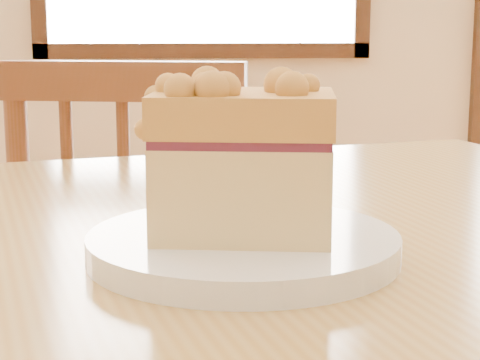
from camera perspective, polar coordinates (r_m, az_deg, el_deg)
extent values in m
cube|color=#331D0E|center=(4.40, -2.55, 8.88)|extent=(1.76, 0.06, 0.08)
cube|color=#A78341|center=(0.70, -7.50, -4.91)|extent=(1.25, 0.98, 0.04)
cube|color=#5F2F1A|center=(1.45, -5.91, -9.11)|extent=(0.46, 0.46, 0.04)
cylinder|color=#5F2F1A|center=(1.20, -0.50, -2.67)|extent=(0.03, 0.03, 0.43)
cylinder|color=#5F2F1A|center=(1.28, -14.86, -2.19)|extent=(0.03, 0.03, 0.43)
cube|color=#5F2F1A|center=(1.20, -8.16, 6.76)|extent=(0.36, 0.11, 0.06)
cylinder|color=#5F2F1A|center=(1.21, -4.02, -3.00)|extent=(0.02, 0.02, 0.37)
cylinder|color=#5F2F1A|center=(1.23, -7.90, -2.87)|extent=(0.02, 0.02, 0.37)
cylinder|color=#5F2F1A|center=(1.25, -11.64, -2.73)|extent=(0.02, 0.02, 0.37)
cylinder|color=white|center=(0.60, 0.22, -4.54)|extent=(0.23, 0.23, 0.02)
cylinder|color=white|center=(0.60, 0.22, -5.02)|extent=(0.15, 0.15, 0.01)
cube|color=#D3BB77|center=(0.59, 0.22, -0.55)|extent=(0.14, 0.11, 0.07)
cube|color=#501729|center=(0.58, 0.23, 2.96)|extent=(0.13, 0.11, 0.01)
cube|color=gold|center=(0.58, 0.23, 4.66)|extent=(0.14, 0.11, 0.03)
sphere|color=gold|center=(0.57, 2.71, 6.33)|extent=(0.02, 0.02, 0.02)
sphere|color=gold|center=(0.60, 3.51, 6.41)|extent=(0.01, 0.01, 0.01)
sphere|color=gold|center=(0.62, -3.06, 6.74)|extent=(0.02, 0.02, 0.02)
sphere|color=gold|center=(0.60, 4.24, 6.53)|extent=(0.02, 0.02, 0.02)
sphere|color=gold|center=(0.61, 0.60, 6.55)|extent=(0.01, 0.01, 0.01)
sphere|color=gold|center=(0.58, 2.17, 6.35)|extent=(0.01, 0.01, 0.01)
sphere|color=gold|center=(0.58, -4.56, 6.29)|extent=(0.02, 0.02, 0.02)
sphere|color=gold|center=(0.59, -3.51, 6.59)|extent=(0.02, 0.02, 0.02)
sphere|color=gold|center=(0.61, -3.44, 6.63)|extent=(0.02, 0.02, 0.02)
sphere|color=gold|center=(0.61, 0.57, 6.68)|extent=(0.02, 0.02, 0.02)
sphere|color=gold|center=(0.59, 3.63, 6.47)|extent=(0.02, 0.02, 0.02)
sphere|color=gold|center=(0.58, -4.11, 6.32)|extent=(0.02, 0.02, 0.02)
sphere|color=gold|center=(0.57, 2.33, 6.48)|extent=(0.02, 0.02, 0.02)
sphere|color=gold|center=(0.60, -1.90, 6.67)|extent=(0.02, 0.02, 0.02)
sphere|color=gold|center=(0.60, -5.79, 4.99)|extent=(0.01, 0.01, 0.01)
sphere|color=gold|center=(0.62, -5.75, 4.54)|extent=(0.02, 0.02, 0.02)
sphere|color=gold|center=(0.60, -5.87, 1.99)|extent=(0.01, 0.01, 0.01)
sphere|color=gold|center=(0.61, -5.86, 5.89)|extent=(0.01, 0.01, 0.01)
sphere|color=gold|center=(0.62, -5.70, 4.81)|extent=(0.01, 0.01, 0.01)
sphere|color=gold|center=(0.62, -5.65, 3.02)|extent=(0.02, 0.02, 0.02)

